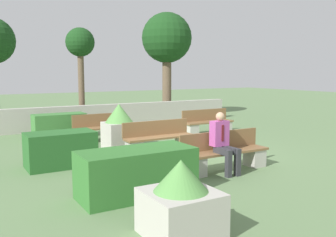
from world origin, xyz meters
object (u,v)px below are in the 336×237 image
object	(u,v)px
bench_back	(100,131)
planter_corner_left	(181,202)
bench_front	(225,155)
bench_left_side	(159,140)
tree_center_left	(80,47)
tree_center_right	(167,40)
person_seated_man	(223,140)
planter_corner_right	(119,127)
bench_right_side	(208,125)

from	to	relation	value
bench_back	planter_corner_left	distance (m)	7.15
bench_front	bench_back	xyz separation A→B (m)	(-1.16, 4.69, -0.02)
bench_back	bench_left_side	bearing A→B (deg)	-63.87
bench_left_side	tree_center_left	size ratio (longest dim) A/B	0.51
tree_center_right	bench_left_side	bearing A→B (deg)	-121.76
bench_front	planter_corner_left	distance (m)	3.50
bench_back	tree_center_left	world-z (taller)	tree_center_left
bench_front	person_seated_man	size ratio (longest dim) A/B	1.63
bench_front	bench_back	bearing A→B (deg)	103.86
bench_front	planter_corner_right	bearing A→B (deg)	107.71
tree_center_right	bench_back	bearing A→B (deg)	-138.34
tree_center_left	tree_center_right	size ratio (longest dim) A/B	0.79
bench_left_side	bench_right_side	world-z (taller)	same
planter_corner_right	bench_left_side	bearing A→B (deg)	-55.58
bench_right_side	planter_corner_left	size ratio (longest dim) A/B	1.83
planter_corner_left	tree_center_right	distance (m)	13.57
tree_center_left	person_seated_man	bearing A→B (deg)	-87.58
bench_back	planter_corner_left	world-z (taller)	planter_corner_left
bench_right_side	person_seated_man	bearing A→B (deg)	-120.44
bench_back	bench_front	bearing A→B (deg)	-68.62
person_seated_man	tree_center_right	xyz separation A→B (m)	(4.06, 9.31, 2.94)
planter_corner_left	planter_corner_right	size ratio (longest dim) A/B	0.81
bench_left_side	planter_corner_left	bearing A→B (deg)	-105.75
planter_corner_left	tree_center_left	xyz separation A→B (m)	(2.08, 10.71, 2.67)
bench_front	person_seated_man	bearing A→B (deg)	-141.05
person_seated_man	planter_corner_right	size ratio (longest dim) A/B	1.03
bench_right_side	planter_corner_right	xyz separation A→B (m)	(-3.64, -0.73, 0.30)
bench_left_side	bench_back	size ratio (longest dim) A/B	1.21
bench_front	tree_center_right	distance (m)	10.49
bench_back	planter_corner_left	size ratio (longest dim) A/B	1.59
bench_right_side	bench_left_side	bearing A→B (deg)	-146.27
bench_back	tree_center_left	xyz separation A→B (m)	(0.61, 3.72, 2.81)
bench_front	planter_corner_right	distance (m)	3.54
bench_left_side	tree_center_left	distance (m)	6.70
bench_left_side	planter_corner_right	world-z (taller)	planter_corner_right
bench_right_side	planter_corner_left	world-z (taller)	planter_corner_left
bench_back	tree_center_left	bearing A→B (deg)	88.14
bench_right_side	planter_corner_left	distance (m)	8.24
bench_left_side	tree_center_left	world-z (taller)	tree_center_left
bench_right_side	bench_front	bearing A→B (deg)	-119.58
planter_corner_left	planter_corner_right	world-z (taller)	planter_corner_right
tree_center_right	planter_corner_left	bearing A→B (deg)	-119.54
planter_corner_right	tree_center_right	distance (m)	8.21
bench_back	tree_center_right	xyz separation A→B (m)	(5.03, 4.48, 3.34)
planter_corner_left	tree_center_right	world-z (taller)	tree_center_right
tree_center_right	person_seated_man	bearing A→B (deg)	-113.56
bench_left_side	person_seated_man	xyz separation A→B (m)	(0.18, -2.46, 0.38)
person_seated_man	tree_center_left	distance (m)	8.89
bench_front	person_seated_man	xyz separation A→B (m)	(-0.18, -0.15, 0.38)
planter_corner_left	tree_center_left	size ratio (longest dim) A/B	0.27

